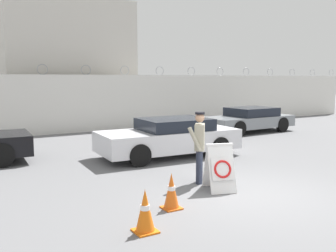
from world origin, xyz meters
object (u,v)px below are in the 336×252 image
at_px(barricade_sign, 220,167).
at_px(traffic_cone_mid, 171,191).
at_px(parked_car_far_side, 249,119).
at_px(security_guard, 199,144).
at_px(traffic_cone_near, 145,211).
at_px(parked_car_rear_sedan, 169,137).

distance_m(barricade_sign, traffic_cone_mid, 1.63).
relative_size(barricade_sign, parked_car_far_side, 0.24).
xyz_separation_m(security_guard, traffic_cone_mid, (-1.49, -1.21, -0.60)).
relative_size(traffic_cone_near, traffic_cone_mid, 1.02).
height_order(barricade_sign, traffic_cone_mid, barricade_sign).
xyz_separation_m(traffic_cone_near, parked_car_far_side, (9.41, 7.90, 0.23)).
bearing_deg(traffic_cone_mid, parked_car_far_side, 40.22).
bearing_deg(parked_car_far_side, security_guard, 37.99).
xyz_separation_m(barricade_sign, security_guard, (-0.05, 0.73, 0.42)).
distance_m(traffic_cone_near, parked_car_rear_sedan, 6.02).
xyz_separation_m(security_guard, parked_car_far_side, (6.99, 5.96, -0.36)).
height_order(traffic_cone_near, parked_car_far_side, parked_car_far_side).
bearing_deg(security_guard, traffic_cone_near, -12.78).
xyz_separation_m(security_guard, traffic_cone_near, (-2.42, -1.94, -0.59)).
relative_size(parked_car_rear_sedan, parked_car_far_side, 1.01).
bearing_deg(barricade_sign, security_guard, 112.46).
xyz_separation_m(barricade_sign, traffic_cone_near, (-2.48, -1.22, -0.17)).
bearing_deg(traffic_cone_near, barricade_sign, 26.18).
bearing_deg(traffic_cone_near, parked_car_rear_sedan, 55.83).
relative_size(barricade_sign, parked_car_rear_sedan, 0.23).
relative_size(security_guard, traffic_cone_mid, 2.43).
xyz_separation_m(barricade_sign, parked_car_far_side, (6.94, 6.69, 0.06)).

